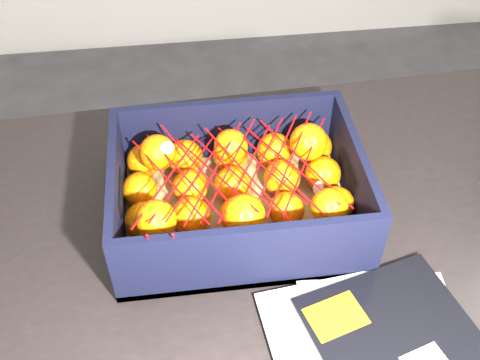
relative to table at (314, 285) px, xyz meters
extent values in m
cube|color=black|center=(0.00, 0.00, 0.08)|extent=(1.24, 0.86, 0.04)
cylinder|color=black|center=(-0.55, 0.35, -0.30)|extent=(0.06, 0.06, 0.71)
cube|color=orange|center=(-0.01, -0.13, 0.12)|extent=(0.09, 0.07, 0.00)
cube|color=white|center=(0.08, -0.20, 0.12)|extent=(0.06, 0.05, 0.00)
cube|color=olive|center=(-0.12, 0.08, 0.10)|extent=(0.37, 0.28, 0.01)
cube|color=black|center=(-0.12, 0.22, 0.16)|extent=(0.37, 0.01, 0.13)
cube|color=black|center=(-0.12, -0.05, 0.16)|extent=(0.37, 0.01, 0.13)
cube|color=black|center=(-0.30, 0.08, 0.16)|extent=(0.01, 0.26, 0.13)
cube|color=black|center=(0.06, 0.08, 0.16)|extent=(0.01, 0.26, 0.13)
sphere|color=#E05E04|center=(-0.26, -0.02, 0.14)|extent=(0.06, 0.06, 0.06)
sphere|color=#E05E04|center=(-0.26, 0.05, 0.14)|extent=(0.06, 0.06, 0.06)
sphere|color=#E05E04|center=(-0.27, 0.12, 0.14)|extent=(0.06, 0.06, 0.06)
sphere|color=#E05E04|center=(-0.26, 0.18, 0.14)|extent=(0.06, 0.06, 0.06)
sphere|color=#E05E04|center=(-0.19, -0.02, 0.14)|extent=(0.06, 0.06, 0.06)
sphere|color=#E05E04|center=(-0.19, 0.05, 0.14)|extent=(0.06, 0.06, 0.06)
sphere|color=#E05E04|center=(-0.19, 0.11, 0.14)|extent=(0.06, 0.06, 0.06)
sphere|color=#E05E04|center=(-0.19, 0.18, 0.14)|extent=(0.06, 0.06, 0.06)
sphere|color=#E05E04|center=(-0.11, -0.02, 0.14)|extent=(0.06, 0.06, 0.06)
sphere|color=#E05E04|center=(-0.12, 0.05, 0.14)|extent=(0.06, 0.06, 0.06)
sphere|color=#E05E04|center=(-0.12, 0.11, 0.14)|extent=(0.06, 0.06, 0.06)
sphere|color=#E05E04|center=(-0.12, 0.18, 0.14)|extent=(0.06, 0.06, 0.06)
sphere|color=#E05E04|center=(-0.04, -0.01, 0.14)|extent=(0.06, 0.06, 0.06)
sphere|color=#E05E04|center=(-0.05, 0.05, 0.14)|extent=(0.06, 0.06, 0.06)
sphere|color=#E05E04|center=(-0.04, 0.12, 0.14)|extent=(0.06, 0.06, 0.06)
sphere|color=#E05E04|center=(-0.04, 0.18, 0.14)|extent=(0.06, 0.06, 0.06)
sphere|color=#E05E04|center=(0.03, -0.02, 0.14)|extent=(0.06, 0.06, 0.06)
sphere|color=#E05E04|center=(0.03, 0.05, 0.14)|extent=(0.05, 0.05, 0.05)
sphere|color=#E05E04|center=(0.03, 0.12, 0.14)|extent=(0.06, 0.06, 0.06)
sphere|color=#E05E04|center=(0.03, 0.18, 0.14)|extent=(0.06, 0.06, 0.06)
sphere|color=#E05E04|center=(-0.24, 0.01, 0.18)|extent=(0.06, 0.06, 0.06)
sphere|color=#E05E04|center=(-0.23, 0.15, 0.18)|extent=(0.06, 0.06, 0.06)
sphere|color=#E05E04|center=(-0.12, 0.01, 0.18)|extent=(0.06, 0.06, 0.06)
sphere|color=#E05E04|center=(-0.12, 0.15, 0.18)|extent=(0.05, 0.05, 0.05)
sphere|color=#E05E04|center=(0.01, 0.01, 0.18)|extent=(0.05, 0.05, 0.05)
sphere|color=#E05E04|center=(0.01, 0.15, 0.18)|extent=(0.06, 0.06, 0.06)
cylinder|color=red|center=(-0.22, 0.07, 0.20)|extent=(0.10, 0.19, 0.01)
cylinder|color=red|center=(-0.20, 0.08, 0.20)|extent=(0.10, 0.19, 0.00)
cylinder|color=red|center=(-0.17, 0.09, 0.20)|extent=(0.10, 0.19, 0.02)
cylinder|color=red|center=(-0.15, 0.08, 0.20)|extent=(0.10, 0.19, 0.03)
cylinder|color=red|center=(-0.13, 0.08, 0.20)|extent=(0.10, 0.19, 0.02)
cylinder|color=red|center=(-0.10, 0.07, 0.20)|extent=(0.10, 0.19, 0.02)
cylinder|color=red|center=(-0.08, 0.09, 0.20)|extent=(0.10, 0.19, 0.02)
cylinder|color=red|center=(-0.06, 0.08, 0.20)|extent=(0.10, 0.19, 0.01)
cylinder|color=red|center=(-0.04, 0.08, 0.20)|extent=(0.10, 0.19, 0.02)
cylinder|color=red|center=(-0.01, 0.09, 0.20)|extent=(0.10, 0.19, 0.02)
cylinder|color=red|center=(-0.22, 0.07, 0.20)|extent=(0.10, 0.19, 0.02)
cylinder|color=red|center=(-0.20, 0.08, 0.20)|extent=(0.10, 0.19, 0.03)
cylinder|color=red|center=(-0.17, 0.08, 0.20)|extent=(0.10, 0.19, 0.02)
cylinder|color=red|center=(-0.15, 0.08, 0.20)|extent=(0.10, 0.19, 0.02)
cylinder|color=red|center=(-0.13, 0.09, 0.20)|extent=(0.10, 0.19, 0.02)
cylinder|color=red|center=(-0.10, 0.08, 0.20)|extent=(0.10, 0.19, 0.01)
cylinder|color=red|center=(-0.08, 0.09, 0.20)|extent=(0.10, 0.19, 0.01)
cylinder|color=red|center=(-0.06, 0.09, 0.20)|extent=(0.10, 0.19, 0.02)
cylinder|color=red|center=(-0.04, 0.09, 0.20)|extent=(0.10, 0.19, 0.03)
cylinder|color=red|center=(-0.01, 0.08, 0.20)|extent=(0.10, 0.19, 0.01)
cylinder|color=red|center=(-0.25, -0.04, 0.19)|extent=(0.00, 0.03, 0.09)
cylinder|color=red|center=(-0.22, -0.04, 0.19)|extent=(0.01, 0.04, 0.08)
camera|label=1|loc=(-0.19, -0.52, 0.79)|focal=43.10mm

